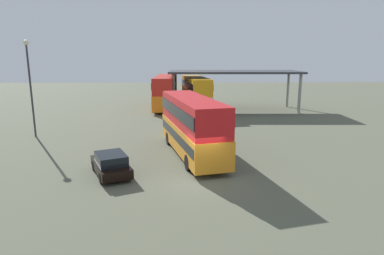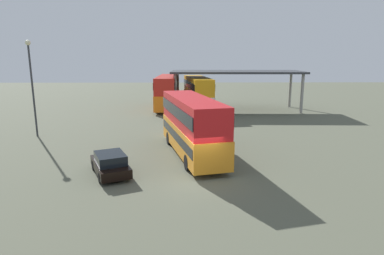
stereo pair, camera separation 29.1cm
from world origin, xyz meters
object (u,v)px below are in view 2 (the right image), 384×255
(double_decker_near_canopy, at_px, (168,91))
(double_decker_mid_row, at_px, (198,92))
(parked_hatchback, at_px, (110,164))
(double_decker_main, at_px, (192,124))
(lamppost_tall, at_px, (31,77))

(double_decker_near_canopy, xyz_separation_m, double_decker_mid_row, (4.01, -1.37, -0.04))
(parked_hatchback, distance_m, double_decker_mid_row, 24.63)
(double_decker_main, height_order, lamppost_tall, lamppost_tall)
(double_decker_main, xyz_separation_m, double_decker_mid_row, (1.08, 19.82, 0.08))
(double_decker_mid_row, bearing_deg, double_decker_main, 169.50)
(double_decker_mid_row, bearing_deg, double_decker_near_canopy, 63.79)
(lamppost_tall, bearing_deg, double_decker_mid_row, 43.49)
(double_decker_main, relative_size, double_decker_near_canopy, 0.96)
(double_decker_main, height_order, parked_hatchback, double_decker_main)
(double_decker_near_canopy, height_order, double_decker_mid_row, double_decker_near_canopy)
(double_decker_near_canopy, relative_size, double_decker_mid_row, 1.04)
(double_decker_near_canopy, distance_m, double_decker_mid_row, 4.23)
(double_decker_main, relative_size, lamppost_tall, 1.27)
(double_decker_mid_row, relative_size, lamppost_tall, 1.28)
(double_decker_near_canopy, relative_size, lamppost_tall, 1.32)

